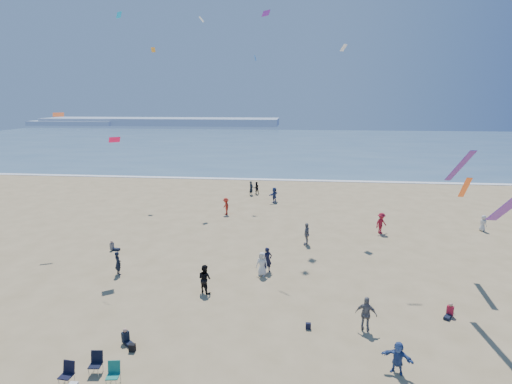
# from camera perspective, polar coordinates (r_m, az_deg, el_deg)

# --- Properties ---
(ocean) EXTENTS (220.00, 100.00, 0.06)m
(ocean) POSITION_cam_1_polar(r_m,az_deg,el_deg) (110.07, 3.76, 6.89)
(ocean) COLOR #476B84
(ocean) RESTS_ON ground
(surf_line) EXTENTS (220.00, 1.20, 0.08)m
(surf_line) POSITION_cam_1_polar(r_m,az_deg,el_deg) (60.68, 1.80, 1.78)
(surf_line) COLOR white
(surf_line) RESTS_ON ground
(headland_far) EXTENTS (110.00, 20.00, 3.20)m
(headland_far) POSITION_cam_1_polar(r_m,az_deg,el_deg) (195.52, -13.39, 9.77)
(headland_far) COLOR #7A8EA8
(headland_far) RESTS_ON ground
(headland_near) EXTENTS (40.00, 14.00, 2.00)m
(headland_near) POSITION_cam_1_polar(r_m,az_deg,el_deg) (207.78, -24.44, 8.98)
(headland_near) COLOR #7A8EA8
(headland_near) RESTS_ON ground
(standing_flyers) EXTENTS (34.58, 39.35, 1.94)m
(standing_flyers) POSITION_cam_1_polar(r_m,az_deg,el_deg) (32.96, 4.00, -6.59)
(standing_flyers) COLOR black
(standing_flyers) RESTS_ON ground
(seated_group) EXTENTS (24.52, 21.24, 0.84)m
(seated_group) POSITION_cam_1_polar(r_m,az_deg,el_deg) (20.94, -3.80, -20.50)
(seated_group) COLOR silver
(seated_group) RESTS_ON ground
(chair_cluster) EXTENTS (2.66, 1.45, 1.00)m
(chair_cluster) POSITION_cam_1_polar(r_m,az_deg,el_deg) (20.28, -22.45, -22.57)
(chair_cluster) COLOR black
(chair_cluster) RESTS_ON ground
(black_backpack) EXTENTS (0.30, 0.22, 0.38)m
(black_backpack) POSITION_cam_1_polar(r_m,az_deg,el_deg) (21.73, -17.27, -20.47)
(black_backpack) COLOR black
(black_backpack) RESTS_ON ground
(navy_bag) EXTENTS (0.28, 0.18, 0.34)m
(navy_bag) POSITION_cam_1_polar(r_m,az_deg,el_deg) (22.69, 7.47, -18.44)
(navy_bag) COLOR black
(navy_bag) RESTS_ON ground
(kites_aloft) EXTENTS (41.41, 44.70, 26.35)m
(kites_aloft) POSITION_cam_1_polar(r_m,az_deg,el_deg) (27.63, 12.09, 17.22)
(kites_aloft) COLOR #5F2D9E
(kites_aloft) RESTS_ON ground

